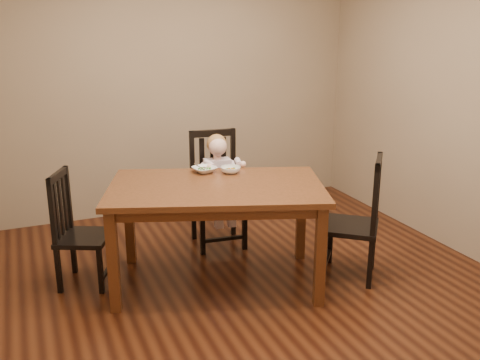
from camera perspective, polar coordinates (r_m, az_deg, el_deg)
name	(u,v)px	position (r m, az deg, el deg)	size (l,w,h in m)	color
room	(251,117)	(3.92, 1.19, 6.78)	(4.01, 4.01, 2.71)	#49220F
dining_table	(216,197)	(4.12, -2.55, -1.78)	(1.86, 1.46, 0.82)	#452510
chair_child	(217,191)	(4.95, -2.50, -1.18)	(0.50, 0.48, 1.06)	black
chair_left	(78,231)	(4.38, -16.91, -5.25)	(0.51, 0.52, 0.92)	black
chair_right	(358,220)	(4.39, 12.46, -4.24)	(0.60, 0.60, 1.01)	black
toddler	(218,178)	(4.86, -2.36, 0.17)	(0.31, 0.39, 0.54)	silver
bowl_peas	(204,170)	(4.42, -3.81, 1.11)	(0.19, 0.19, 0.05)	white
bowl_veg	(231,170)	(4.40, -1.00, 1.09)	(0.16, 0.16, 0.05)	white
fork	(200,168)	(4.40, -4.34, 1.30)	(0.06, 0.11, 0.05)	silver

